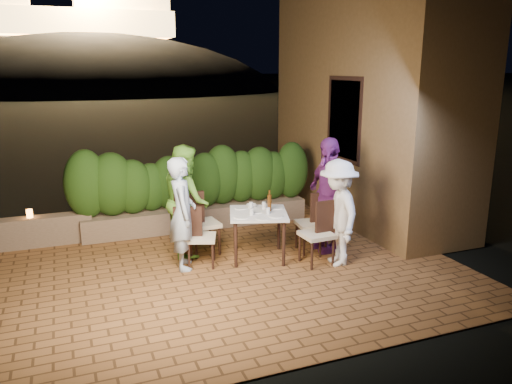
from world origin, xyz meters
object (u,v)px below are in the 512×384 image
bowl (252,206)px  diner_white (338,213)px  beer_bottle (269,201)px  parapet_lamp (30,214)px  chair_left_back (203,222)px  dining_table (258,235)px  chair_left_front (201,236)px  chair_right_front (317,233)px  diner_green (186,200)px  diner_purple (328,195)px  chair_right_back (311,222)px  diner_blue (182,213)px

bowl → diner_white: (1.02, -0.97, 0.04)m
beer_bottle → parapet_lamp: (-3.54, 1.86, -0.35)m
chair_left_back → parapet_lamp: bearing=147.1°
dining_table → chair_left_back: chair_left_back is taller
chair_left_front → chair_right_front: (1.65, -0.58, 0.03)m
diner_green → diner_purple: bearing=-106.0°
chair_right_back → diner_white: (0.12, -0.61, 0.32)m
chair_left_back → diner_green: diner_green is taller
chair_left_back → chair_right_front: bearing=-41.0°
chair_right_front → diner_blue: bearing=-20.3°
diner_blue → diner_purple: (2.37, -0.11, 0.09)m
beer_bottle → diner_blue: size_ratio=0.20×
diner_purple → diner_green: bearing=-108.1°
diner_white → dining_table: bearing=-113.4°
diner_green → chair_right_front: bearing=-122.7°
chair_left_front → diner_white: 2.08m
beer_bottle → chair_left_front: (-1.10, 0.03, -0.46)m
chair_right_back → diner_purple: 0.52m
bowl → parapet_lamp: 3.70m
chair_left_front → chair_left_back: chair_left_back is taller
chair_left_back → diner_purple: (1.94, -0.58, 0.42)m
diner_purple → bowl: bearing=-108.3°
chair_left_back → diner_purple: bearing=-22.1°
parapet_lamp → chair_right_front: bearing=-30.5°
beer_bottle → bowl: 0.39m
chair_right_back → diner_white: 0.70m
dining_table → chair_left_front: chair_left_front is taller
bowl → diner_purple: size_ratio=0.09×
beer_bottle → chair_left_front: beer_bottle is taller
diner_green → beer_bottle: bearing=-116.6°
bowl → diner_green: (-0.99, 0.31, 0.12)m
diner_white → diner_blue: bearing=-98.8°
beer_bottle → parapet_lamp: bearing=152.2°
chair_right_front → chair_right_back: size_ratio=1.00×
diner_white → parapet_lamp: size_ratio=11.57×
bowl → diner_purple: bearing=-18.0°
diner_blue → diner_green: bearing=-9.9°
bowl → chair_left_back: 0.82m
diner_purple → chair_left_back: bearing=-107.0°
bowl → chair_left_front: 1.01m
chair_left_front → diner_blue: 0.47m
beer_bottle → parapet_lamp: size_ratio=2.39×
diner_purple → parapet_lamp: size_ratio=13.34×
parapet_lamp → beer_bottle: bearing=-27.8°
chair_left_front → diner_blue: diner_blue is taller
chair_left_back → diner_blue: 0.71m
chair_right_back → diner_green: diner_green is taller
dining_table → diner_green: 1.28m
beer_bottle → diner_blue: diner_blue is taller
bowl → chair_left_back: size_ratio=0.16×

